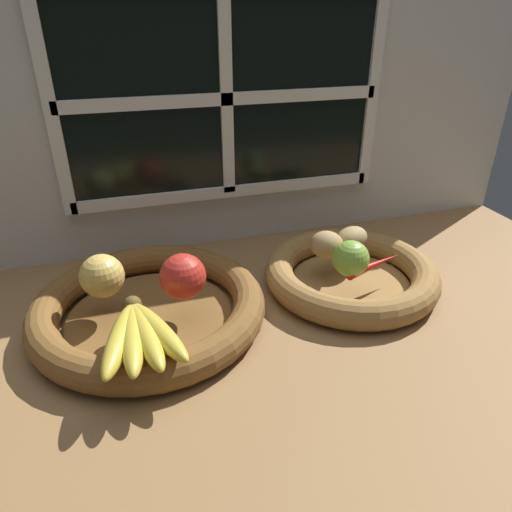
{
  "coord_description": "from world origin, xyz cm",
  "views": [
    {
      "loc": [
        -21.87,
        -63.1,
        46.37
      ],
      "look_at": [
        -1.61,
        2.66,
        9.27
      ],
      "focal_mm": 32.18,
      "sensor_mm": 36.0,
      "label": 1
    }
  ],
  "objects_px": {
    "potato_back": "(352,238)",
    "lime_near": "(351,259)",
    "chili_pepper": "(375,264)",
    "banana_bunch_front": "(139,334)",
    "apple_golden_left": "(102,276)",
    "apple_red_right": "(183,277)",
    "potato_oblong": "(327,245)",
    "fruit_bowl_left": "(149,307)",
    "fruit_bowl_right": "(351,274)"
  },
  "relations": [
    {
      "from": "potato_back",
      "to": "chili_pepper",
      "type": "xyz_separation_m",
      "value": [
        0.0,
        -0.09,
        -0.01
      ]
    },
    {
      "from": "apple_golden_left",
      "to": "potato_back",
      "type": "distance_m",
      "value": 0.46
    },
    {
      "from": "apple_golden_left",
      "to": "banana_bunch_front",
      "type": "bearing_deg",
      "value": -72.82
    },
    {
      "from": "fruit_bowl_right",
      "to": "potato_oblong",
      "type": "distance_m",
      "value": 0.07
    },
    {
      "from": "potato_back",
      "to": "fruit_bowl_left",
      "type": "bearing_deg",
      "value": -173.02
    },
    {
      "from": "chili_pepper",
      "to": "banana_bunch_front",
      "type": "bearing_deg",
      "value": 173.61
    },
    {
      "from": "apple_golden_left",
      "to": "banana_bunch_front",
      "type": "relative_size",
      "value": 0.4
    },
    {
      "from": "banana_bunch_front",
      "to": "potato_back",
      "type": "distance_m",
      "value": 0.45
    },
    {
      "from": "fruit_bowl_left",
      "to": "apple_golden_left",
      "type": "relative_size",
      "value": 5.49
    },
    {
      "from": "banana_bunch_front",
      "to": "lime_near",
      "type": "distance_m",
      "value": 0.38
    },
    {
      "from": "apple_golden_left",
      "to": "banana_bunch_front",
      "type": "height_order",
      "value": "apple_golden_left"
    },
    {
      "from": "apple_golden_left",
      "to": "lime_near",
      "type": "bearing_deg",
      "value": -8.23
    },
    {
      "from": "fruit_bowl_right",
      "to": "lime_near",
      "type": "height_order",
      "value": "lime_near"
    },
    {
      "from": "potato_oblong",
      "to": "potato_back",
      "type": "relative_size",
      "value": 0.89
    },
    {
      "from": "apple_red_right",
      "to": "chili_pepper",
      "type": "distance_m",
      "value": 0.34
    },
    {
      "from": "potato_oblong",
      "to": "lime_near",
      "type": "relative_size",
      "value": 0.97
    },
    {
      "from": "fruit_bowl_left",
      "to": "lime_near",
      "type": "xyz_separation_m",
      "value": [
        0.35,
        -0.04,
        0.06
      ]
    },
    {
      "from": "apple_red_right",
      "to": "banana_bunch_front",
      "type": "distance_m",
      "value": 0.13
    },
    {
      "from": "fruit_bowl_left",
      "to": "potato_back",
      "type": "distance_m",
      "value": 0.4
    },
    {
      "from": "apple_golden_left",
      "to": "potato_oblong",
      "type": "height_order",
      "value": "apple_golden_left"
    },
    {
      "from": "apple_red_right",
      "to": "lime_near",
      "type": "bearing_deg",
      "value": -3.07
    },
    {
      "from": "fruit_bowl_left",
      "to": "fruit_bowl_right",
      "type": "distance_m",
      "value": 0.37
    },
    {
      "from": "chili_pepper",
      "to": "fruit_bowl_left",
      "type": "bearing_deg",
      "value": 156.18
    },
    {
      "from": "fruit_bowl_left",
      "to": "apple_golden_left",
      "type": "bearing_deg",
      "value": 165.76
    },
    {
      "from": "lime_near",
      "to": "chili_pepper",
      "type": "height_order",
      "value": "lime_near"
    },
    {
      "from": "potato_oblong",
      "to": "banana_bunch_front",
      "type": "bearing_deg",
      "value": -156.09
    },
    {
      "from": "fruit_bowl_right",
      "to": "potato_back",
      "type": "bearing_deg",
      "value": 65.56
    },
    {
      "from": "fruit_bowl_right",
      "to": "lime_near",
      "type": "relative_size",
      "value": 5.08
    },
    {
      "from": "apple_golden_left",
      "to": "chili_pepper",
      "type": "bearing_deg",
      "value": -6.83
    },
    {
      "from": "potato_back",
      "to": "lime_near",
      "type": "relative_size",
      "value": 1.09
    },
    {
      "from": "fruit_bowl_left",
      "to": "banana_bunch_front",
      "type": "relative_size",
      "value": 2.19
    },
    {
      "from": "potato_oblong",
      "to": "fruit_bowl_left",
      "type": "bearing_deg",
      "value": -174.72
    },
    {
      "from": "apple_golden_left",
      "to": "apple_red_right",
      "type": "xyz_separation_m",
      "value": [
        0.12,
        -0.04,
        0.0
      ]
    },
    {
      "from": "lime_near",
      "to": "banana_bunch_front",
      "type": "bearing_deg",
      "value": -167.09
    },
    {
      "from": "banana_bunch_front",
      "to": "chili_pepper",
      "type": "relative_size",
      "value": 1.35
    },
    {
      "from": "potato_back",
      "to": "lime_near",
      "type": "xyz_separation_m",
      "value": [
        -0.05,
        -0.09,
        0.01
      ]
    },
    {
      "from": "apple_golden_left",
      "to": "apple_red_right",
      "type": "distance_m",
      "value": 0.13
    },
    {
      "from": "fruit_bowl_left",
      "to": "banana_bunch_front",
      "type": "bearing_deg",
      "value": -99.63
    },
    {
      "from": "fruit_bowl_left",
      "to": "banana_bunch_front",
      "type": "height_order",
      "value": "banana_bunch_front"
    },
    {
      "from": "apple_red_right",
      "to": "apple_golden_left",
      "type": "bearing_deg",
      "value": 160.32
    },
    {
      "from": "apple_red_right",
      "to": "potato_back",
      "type": "distance_m",
      "value": 0.35
    },
    {
      "from": "potato_back",
      "to": "chili_pepper",
      "type": "relative_size",
      "value": 0.53
    },
    {
      "from": "banana_bunch_front",
      "to": "fruit_bowl_left",
      "type": "bearing_deg",
      "value": 80.37
    },
    {
      "from": "apple_golden_left",
      "to": "apple_red_right",
      "type": "height_order",
      "value": "apple_red_right"
    },
    {
      "from": "fruit_bowl_right",
      "to": "banana_bunch_front",
      "type": "height_order",
      "value": "banana_bunch_front"
    },
    {
      "from": "fruit_bowl_left",
      "to": "banana_bunch_front",
      "type": "distance_m",
      "value": 0.14
    },
    {
      "from": "fruit_bowl_right",
      "to": "apple_red_right",
      "type": "bearing_deg",
      "value": -175.08
    },
    {
      "from": "apple_golden_left",
      "to": "potato_oblong",
      "type": "relative_size",
      "value": 1.14
    },
    {
      "from": "fruit_bowl_right",
      "to": "apple_red_right",
      "type": "distance_m",
      "value": 0.32
    },
    {
      "from": "banana_bunch_front",
      "to": "apple_golden_left",
      "type": "bearing_deg",
      "value": 107.18
    }
  ]
}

